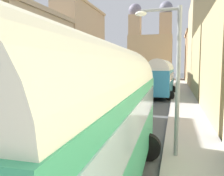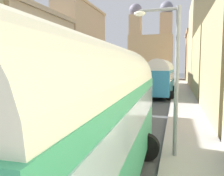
{
  "view_description": "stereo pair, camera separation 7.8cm",
  "coord_description": "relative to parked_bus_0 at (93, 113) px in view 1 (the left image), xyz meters",
  "views": [
    {
      "loc": [
        6.42,
        -2.4,
        3.59
      ],
      "look_at": [
        0.0,
        20.46,
        1.2
      ],
      "focal_mm": 36.53,
      "sensor_mm": 36.0,
      "label": 1
    },
    {
      "loc": [
        6.5,
        -2.38,
        3.59
      ],
      "look_at": [
        0.0,
        20.46,
        1.2
      ],
      "focal_mm": 36.53,
      "sensor_mm": 36.0,
      "label": 2
    }
  ],
  "objects": [
    {
      "name": "car_4",
      "position": [
        -2.31,
        12.69,
        -1.6
      ],
      "size": [
        2.42,
        3.96,
        1.47
      ],
      "color": "#3E95C6",
      "rests_on": "ground"
    },
    {
      "name": "car_5",
      "position": [
        -2.85,
        23.31,
        -1.55
      ],
      "size": [
        2.2,
        4.33,
        1.57
      ],
      "color": "black",
      "rests_on": "ground"
    },
    {
      "name": "building_left_3",
      "position": [
        -15.11,
        34.39,
        4.89
      ],
      "size": [
        4.97,
        14.81,
        14.43
      ],
      "color": "tan",
      "rests_on": "ground"
    },
    {
      "name": "building_left_2",
      "position": [
        -15.61,
        19.48,
        2.86
      ],
      "size": [
        6.07,
        13.69,
        10.36
      ],
      "color": "tan",
      "rests_on": "ground"
    },
    {
      "name": "sidewalk_left",
      "position": [
        -11.6,
        23.86,
        -2.28
      ],
      "size": [
        2.5,
        70.0,
        0.14
      ],
      "primitive_type": "cube",
      "color": "#ADA4A5",
      "rests_on": "ground"
    },
    {
      "name": "car_0",
      "position": [
        -6.13,
        24.46,
        -1.58
      ],
      "size": [
        2.16,
        4.27,
        1.53
      ],
      "color": "#3A85C6",
      "rests_on": "ground"
    },
    {
      "name": "car_3",
      "position": [
        -2.23,
        5.24,
        -1.56
      ],
      "size": [
        2.56,
        3.9,
        1.58
      ],
      "color": "#2C1E22",
      "rests_on": "ground"
    },
    {
      "name": "car_2",
      "position": [
        -5.95,
        40.39,
        -1.57
      ],
      "size": [
        2.41,
        4.25,
        1.53
      ],
      "color": "silver",
      "rests_on": "ground"
    },
    {
      "name": "parked_bus_0",
      "position": [
        0.0,
        0.0,
        0.0
      ],
      "size": [
        3.51,
        9.22,
        4.25
      ],
      "color": "#379A72",
      "rests_on": "ground"
    },
    {
      "name": "streetlamp_near",
      "position": [
        1.9,
        3.28,
        1.13
      ],
      "size": [
        1.72,
        0.28,
        5.73
      ],
      "color": "gray",
      "rests_on": "ground"
    },
    {
      "name": "parked_bus_1",
      "position": [
        0.43,
        21.42,
        0.0
      ],
      "size": [
        3.46,
        9.94,
        4.23
      ],
      "color": "teal",
      "rests_on": "ground"
    },
    {
      "name": "building_right_2",
      "position": [
        6.51,
        23.1,
        1.34
      ],
      "size": [
        4.72,
        11.81,
        7.37
      ],
      "color": "tan",
      "rests_on": "ground"
    },
    {
      "name": "sidewalk_right",
      "position": [
        2.9,
        23.86,
        -2.28
      ],
      "size": [
        2.5,
        70.0,
        0.14
      ],
      "primitive_type": "cube",
      "color": "#ABA7A5",
      "rests_on": "ground"
    },
    {
      "name": "distant_church",
      "position": [
        -4.35,
        52.92,
        4.36
      ],
      "size": [
        10.67,
        6.69,
        18.72
      ],
      "color": "tan",
      "rests_on": "ground"
    },
    {
      "name": "ground_plane",
      "position": [
        -4.35,
        23.86,
        -2.35
      ],
      "size": [
        154.0,
        154.0,
        0.0
      ],
      "primitive_type": "plane",
      "color": "#4A4E52"
    },
    {
      "name": "building_right_3",
      "position": [
        6.92,
        36.07,
        4.64
      ],
      "size": [
        5.54,
        13.16,
        13.98
      ],
      "color": "tan",
      "rests_on": "ground"
    },
    {
      "name": "car_6",
      "position": [
        -2.64,
        33.48,
        -1.54
      ],
      "size": [
        2.35,
        4.18,
        1.63
      ],
      "color": "#4E904C",
      "rests_on": "ground"
    },
    {
      "name": "building_right_4",
      "position": [
        6.82,
        50.45,
        3.21
      ],
      "size": [
        5.87,
        13.62,
        11.07
      ],
      "color": "tan",
      "rests_on": "ground"
    },
    {
      "name": "car_1",
      "position": [
        -6.0,
        33.68,
        -1.56
      ],
      "size": [
        2.45,
        4.21,
        1.58
      ],
      "color": "#498C5A",
      "rests_on": "ground"
    }
  ]
}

